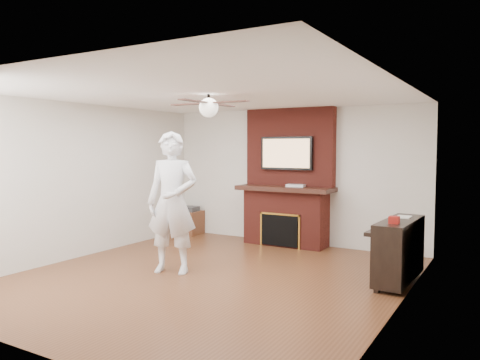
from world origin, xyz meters
The scene contains 12 objects.
room_shell centered at (0.00, 0.00, 1.25)m, with size 5.36×5.86×2.86m.
fireplace centered at (0.00, 2.55, 1.00)m, with size 1.78×0.64×2.50m.
tv centered at (0.00, 2.50, 1.68)m, with size 1.00×0.08×0.60m.
ceiling_fan centered at (0.00, 0.00, 2.33)m, with size 1.21×1.21×0.31m.
person centered at (-0.60, -0.05, 1.01)m, with size 0.74×0.49×2.01m, color silver.
side_table centered at (-2.20, 2.48, 0.26)m, with size 0.52×0.52×0.57m.
piano centered at (2.30, 1.05, 0.45)m, with size 0.53×1.30×0.93m.
cable_box centered at (0.21, 2.45, 1.10)m, with size 0.32×0.19×0.05m, color silver.
candle_orange centered at (-0.23, 2.37, 0.07)m, with size 0.08×0.08×0.14m, color gold.
candle_green centered at (0.01, 2.33, 0.04)m, with size 0.07×0.07×0.08m, color #306C2B.
candle_cream centered at (0.09, 2.30, 0.06)m, with size 0.07×0.07×0.11m, color beige.
candle_blue centered at (0.25, 2.33, 0.04)m, with size 0.06×0.06×0.09m, color #374EA5.
Camera 1 is at (3.56, -5.25, 1.79)m, focal length 35.00 mm.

